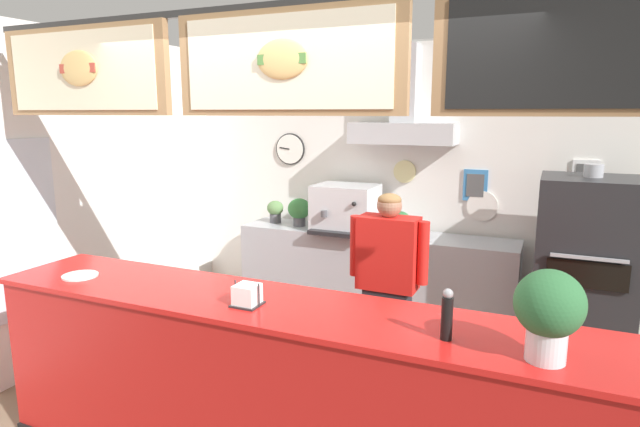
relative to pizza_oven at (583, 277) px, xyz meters
The scene contains 14 objects.
back_wall_assembly 1.82m from the pizza_oven, 163.81° to the left, with size 4.85×2.75×2.76m.
left_wall_with_window 4.45m from the pizza_oven, 156.24° to the right, with size 0.15×4.89×2.76m.
service_counter 2.70m from the pizza_oven, 126.97° to the right, with size 3.52×0.65×1.08m.
back_prep_counter 1.88m from the pizza_oven, behind, with size 2.71×0.52×0.94m.
pizza_oven is the anchor object (origin of this frame).
shop_worker 1.64m from the pizza_oven, 143.42° to the right, with size 0.58×0.23×1.53m.
espresso_machine 2.16m from the pizza_oven, behind, with size 0.60×0.56×0.45m.
potted_sage 2.65m from the pizza_oven, behind, with size 0.23×0.23×0.29m.
potted_basil 2.96m from the pizza_oven, behind, with size 0.17×0.17×0.23m.
potted_rosemary 1.60m from the pizza_oven, behind, with size 0.17×0.17×0.23m.
condiment_plate 3.70m from the pizza_oven, 142.84° to the right, with size 0.21×0.21×0.01m.
napkin_holder 2.83m from the pizza_oven, 127.57° to the right, with size 0.15×0.14×0.13m.
basil_vase 2.35m from the pizza_oven, 96.40° to the right, with size 0.28×0.28×0.39m.
pepper_grinder 2.37m from the pizza_oven, 106.64° to the right, with size 0.05×0.05×0.24m.
Camera 1 is at (1.33, -2.74, 2.08)m, focal length 29.66 mm.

